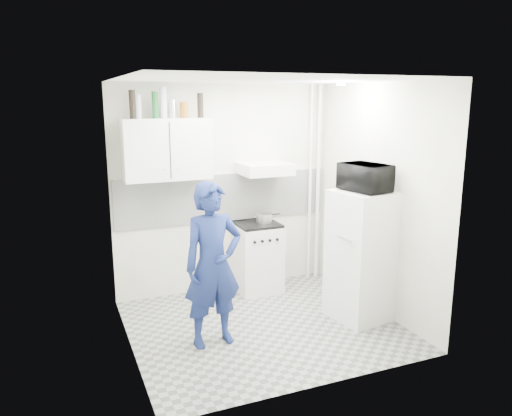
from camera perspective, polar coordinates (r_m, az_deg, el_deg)
name	(u,v)px	position (r m, az deg, el deg)	size (l,w,h in m)	color
floor	(263,326)	(5.57, 0.84, -13.31)	(2.80, 2.80, 0.00)	gray
ceiling	(264,80)	(5.03, 0.94, 14.47)	(2.80, 2.80, 0.00)	white
wall_back	(224,189)	(6.29, -3.64, 2.13)	(2.80, 2.80, 0.00)	silver
wall_left	(125,222)	(4.78, -14.71, -1.55)	(2.60, 2.60, 0.00)	silver
wall_right	(377,199)	(5.83, 13.61, 1.00)	(2.60, 2.60, 0.00)	silver
person	(213,265)	(4.94, -4.94, -6.49)	(0.60, 0.39, 1.65)	navy
stove	(257,258)	(6.40, 0.15, -5.72)	(0.54, 0.54, 0.86)	silver
fridge	(362,255)	(5.65, 12.00, -5.32)	(0.60, 0.60, 1.45)	white
stove_top	(257,224)	(6.27, 0.15, -1.86)	(0.51, 0.51, 0.03)	black
saucepan	(264,218)	(6.29, 0.94, -1.13)	(0.20, 0.20, 0.11)	silver
microwave	(365,178)	(5.46, 12.40, 3.42)	(0.36, 0.53, 0.29)	black
bottle_a	(132,104)	(5.75, -13.94, 11.42)	(0.07, 0.07, 0.31)	black
bottle_b	(138,107)	(5.76, -13.32, 11.20)	(0.07, 0.07, 0.26)	#B2B7BC
bottle_c	(155,105)	(5.80, -11.44, 11.47)	(0.07, 0.07, 0.30)	#144C1E
bottle_d	(163,103)	(5.81, -10.55, 11.75)	(0.08, 0.08, 0.35)	#B2B7BC
canister_a	(172,109)	(5.84, -9.54, 11.09)	(0.08, 0.08, 0.20)	silver
canister_b	(184,110)	(5.87, -8.21, 11.04)	(0.10, 0.10, 0.18)	brown
bottle_e	(200,105)	(5.92, -6.38, 11.58)	(0.07, 0.07, 0.28)	black
upper_cabinet	(167,149)	(5.85, -10.17, 6.63)	(1.00, 0.35, 0.70)	white
range_hood	(265,169)	(6.18, 1.04, 4.51)	(0.60, 0.50, 0.14)	silver
backsplash	(225,197)	(6.29, -3.59, 1.22)	(2.74, 0.03, 0.60)	white
pipe_a	(318,184)	(6.75, 7.09, 2.76)	(0.05, 0.05, 2.60)	silver
pipe_b	(310,184)	(6.69, 6.20, 2.70)	(0.04, 0.04, 2.60)	silver
ceiling_spot_fixture	(341,84)	(5.67, 9.69, 13.76)	(0.10, 0.10, 0.02)	white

